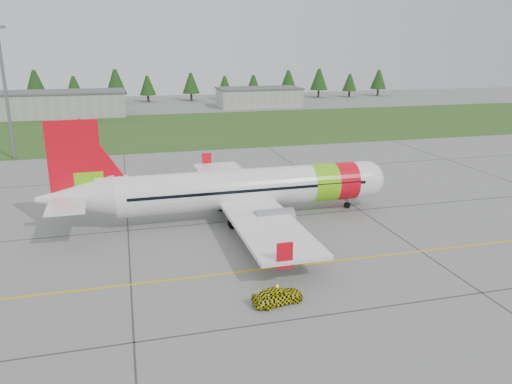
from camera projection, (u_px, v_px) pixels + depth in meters
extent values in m
plane|color=gray|center=(358.00, 311.00, 34.27)|extent=(320.00, 320.00, 0.00)
cylinder|color=white|center=(249.00, 188.00, 52.16)|extent=(26.97, 4.29, 4.04)
sphere|color=white|center=(365.00, 179.00, 55.59)|extent=(4.04, 4.04, 4.04)
cone|color=white|center=(76.00, 197.00, 47.69)|extent=(7.29, 4.11, 4.04)
cube|color=black|center=(368.00, 176.00, 55.57)|extent=(1.68, 2.71, 0.58)
cylinder|color=#7DDC10|center=(322.00, 182.00, 54.27)|extent=(2.73, 4.15, 4.12)
cylinder|color=red|center=(343.00, 181.00, 54.90)|extent=(2.32, 4.14, 4.12)
cube|color=white|center=(244.00, 199.00, 52.35)|extent=(6.01, 33.20, 0.37)
cube|color=red|center=(207.00, 161.00, 67.16)|extent=(1.24, 0.20, 2.07)
cube|color=red|center=(285.00, 256.00, 36.68)|extent=(1.24, 0.20, 2.07)
cylinder|color=gray|center=(245.00, 188.00, 58.17)|extent=(3.75, 2.21, 2.18)
cylinder|color=gray|center=(274.00, 220.00, 47.63)|extent=(3.75, 2.21, 2.18)
cube|color=red|center=(75.00, 162.00, 46.77)|extent=(4.77, 0.42, 7.87)
cube|color=#7DDC10|center=(90.00, 184.00, 47.70)|extent=(2.70, 0.46, 2.49)
cube|color=white|center=(70.00, 195.00, 47.49)|extent=(3.43, 11.94, 0.23)
cylinder|color=slate|center=(347.00, 202.00, 55.76)|extent=(0.19, 0.19, 1.45)
cylinder|color=black|center=(347.00, 205.00, 55.87)|extent=(0.71, 0.30, 0.70)
cylinder|color=slate|center=(229.00, 201.00, 55.07)|extent=(0.23, 0.23, 1.97)
cylinder|color=black|center=(225.00, 205.00, 55.09)|extent=(1.08, 0.48, 1.08)
cylinder|color=slate|center=(241.00, 218.00, 49.70)|extent=(0.23, 0.23, 1.97)
cylinder|color=black|center=(237.00, 223.00, 49.72)|extent=(1.08, 0.48, 1.08)
imported|color=#F9F60D|center=(278.00, 280.00, 34.73)|extent=(1.48, 1.66, 3.64)
cube|color=#30561E|center=(193.00, 128.00, 110.31)|extent=(320.00, 50.00, 0.03)
cube|color=gold|center=(315.00, 263.00, 41.69)|extent=(120.00, 0.25, 0.02)
cube|color=#A8A8A3|center=(61.00, 105.00, 128.04)|extent=(32.00, 14.00, 6.00)
cube|color=#A8A8A3|center=(259.00, 98.00, 149.12)|extent=(24.00, 12.00, 5.20)
cylinder|color=slate|center=(6.00, 96.00, 77.35)|extent=(0.50, 0.50, 20.00)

